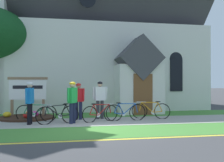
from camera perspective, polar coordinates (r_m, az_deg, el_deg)
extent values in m
plane|color=#3D3D3F|center=(13.56, -4.78, -7.33)|extent=(140.00, 140.00, 0.00)
cube|color=#99968E|center=(11.50, -3.45, -8.53)|extent=(32.00, 2.50, 0.01)
cube|color=#427F33|center=(9.15, -1.49, -10.61)|extent=(32.00, 2.31, 0.01)
cube|color=#427F33|center=(13.86, -4.73, -7.16)|extent=(24.00, 2.30, 0.01)
cube|color=yellow|center=(7.89, 0.08, -12.25)|extent=(28.00, 0.16, 0.01)
cube|color=silver|center=(20.24, -6.67, 2.16)|extent=(14.87, 10.64, 5.10)
cube|color=#424247|center=(20.85, -6.65, 13.68)|extent=(15.37, 10.83, 10.83)
cube|color=silver|center=(14.64, 5.60, -1.72)|extent=(2.40, 1.60, 2.60)
cube|color=#424247|center=(14.70, 5.60, 4.72)|extent=(2.40, 1.80, 2.40)
cube|color=brown|center=(13.87, 6.56, -2.82)|extent=(1.00, 0.06, 2.10)
cube|color=black|center=(16.25, 13.41, 1.23)|extent=(0.76, 0.06, 1.90)
cone|color=black|center=(16.31, 13.40, 4.57)|extent=(0.80, 0.06, 0.80)
cube|color=#7F6047|center=(13.57, -20.34, -5.48)|extent=(0.12, 0.12, 0.85)
cube|color=#7F6047|center=(13.35, -14.27, -5.58)|extent=(0.12, 0.12, 0.85)
cube|color=white|center=(13.39, -17.32, -1.72)|extent=(1.71, 0.14, 0.94)
cube|color=#7F6047|center=(13.39, -17.31, 0.54)|extent=(1.83, 0.19, 0.12)
cube|color=black|center=(13.35, -17.35, -1.24)|extent=(1.37, 0.06, 0.16)
cylinder|color=#382319|center=(13.00, -17.58, -7.38)|extent=(2.49, 2.49, 0.10)
ellipsoid|color=#CC338C|center=(12.92, -16.02, -6.67)|extent=(0.36, 0.36, 0.24)
ellipsoid|color=gold|center=(13.29, -16.98, -6.49)|extent=(0.36, 0.36, 0.24)
ellipsoid|color=gold|center=(13.04, -21.24, -6.59)|extent=(0.36, 0.36, 0.24)
ellipsoid|color=red|center=(12.38, -17.44, -6.93)|extent=(0.36, 0.36, 0.24)
torus|color=black|center=(12.52, 10.53, -6.30)|extent=(0.68, 0.31, 0.72)
torus|color=black|center=(12.58, 5.83, -6.28)|extent=(0.68, 0.31, 0.72)
cylinder|color=orange|center=(12.53, 7.42, -5.52)|extent=(0.53, 0.24, 0.47)
cylinder|color=orange|center=(12.51, 7.93, -4.49)|extent=(0.72, 0.32, 0.05)
cylinder|color=orange|center=(12.51, 9.16, -5.50)|extent=(0.25, 0.13, 0.47)
cylinder|color=orange|center=(12.53, 9.59, -6.42)|extent=(0.40, 0.19, 0.09)
cylinder|color=orange|center=(12.50, 10.10, -5.38)|extent=(0.21, 0.12, 0.42)
cylinder|color=orange|center=(12.56, 6.01, -5.40)|extent=(0.12, 0.08, 0.40)
ellipsoid|color=black|center=(12.49, 9.68, -4.32)|extent=(0.25, 0.17, 0.05)
cylinder|color=silver|center=(12.54, 6.20, -4.41)|extent=(0.42, 0.19, 0.03)
cylinder|color=silver|center=(12.54, 8.64, -6.54)|extent=(0.17, 0.09, 0.18)
torus|color=black|center=(11.60, 0.47, -6.76)|extent=(0.73, 0.04, 0.73)
torus|color=black|center=(11.85, 5.39, -6.62)|extent=(0.73, 0.04, 0.73)
cylinder|color=#194CA5|center=(11.74, 3.74, -5.86)|extent=(0.56, 0.04, 0.47)
cylinder|color=#194CA5|center=(11.70, 3.20, -4.78)|extent=(0.76, 0.04, 0.04)
cylinder|color=#194CA5|center=(11.65, 1.92, -5.89)|extent=(0.26, 0.04, 0.46)
cylinder|color=#194CA5|center=(11.65, 1.47, -6.86)|extent=(0.42, 0.04, 0.09)
cylinder|color=#194CA5|center=(11.60, 0.92, -5.78)|extent=(0.22, 0.04, 0.41)
cylinder|color=#194CA5|center=(11.82, 5.19, -5.69)|extent=(0.12, 0.04, 0.40)
ellipsoid|color=black|center=(11.60, 1.37, -4.65)|extent=(0.24, 0.08, 0.05)
cylinder|color=silver|center=(11.79, 5.00, -4.66)|extent=(0.44, 0.03, 0.03)
cylinder|color=silver|center=(11.70, 2.46, -6.96)|extent=(0.18, 0.02, 0.18)
torus|color=black|center=(12.11, -18.08, -6.50)|extent=(0.70, 0.21, 0.72)
torus|color=black|center=(11.77, -13.27, -6.69)|extent=(0.70, 0.21, 0.72)
cylinder|color=#19723F|center=(11.86, -14.93, -5.89)|extent=(0.56, 0.18, 0.44)
cylinder|color=#19723F|center=(11.88, -15.46, -4.88)|extent=(0.77, 0.23, 0.04)
cylinder|color=#19723F|center=(11.99, -16.71, -5.83)|extent=(0.26, 0.10, 0.43)
cylinder|color=#19723F|center=(12.04, -17.14, -6.66)|extent=(0.42, 0.14, 0.09)
cylinder|color=#19723F|center=(12.06, -17.66, -5.67)|extent=(0.22, 0.09, 0.38)
cylinder|color=#19723F|center=(11.76, -13.46, -5.81)|extent=(0.12, 0.06, 0.37)
ellipsoid|color=black|center=(12.01, -17.23, -4.69)|extent=(0.25, 0.14, 0.05)
cylinder|color=silver|center=(11.76, -13.66, -4.84)|extent=(0.43, 0.14, 0.03)
cylinder|color=silver|center=(11.97, -16.19, -6.83)|extent=(0.18, 0.06, 0.18)
torus|color=black|center=(11.19, -8.81, -6.99)|extent=(0.71, 0.23, 0.73)
torus|color=black|center=(10.93, -14.00, -7.14)|extent=(0.71, 0.23, 0.73)
cylinder|color=black|center=(10.99, -12.20, -6.29)|extent=(0.55, 0.19, 0.44)
cylinder|color=black|center=(11.00, -11.63, -5.09)|extent=(0.74, 0.24, 0.08)
cylinder|color=black|center=(11.09, -10.29, -6.13)|extent=(0.26, 0.10, 0.47)
cylinder|color=black|center=(11.14, -9.83, -7.15)|extent=(0.41, 0.15, 0.09)
cylinder|color=black|center=(11.14, -9.27, -5.97)|extent=(0.22, 0.09, 0.42)
cylinder|color=black|center=(10.92, -13.78, -6.19)|extent=(0.12, 0.07, 0.37)
ellipsoid|color=black|center=(11.10, -9.72, -4.79)|extent=(0.25, 0.14, 0.05)
cylinder|color=silver|center=(10.91, -13.57, -5.13)|extent=(0.43, 0.15, 0.03)
cylinder|color=silver|center=(11.08, -10.86, -7.32)|extent=(0.18, 0.07, 0.18)
torus|color=black|center=(11.18, -4.74, -7.08)|extent=(0.66, 0.30, 0.70)
torus|color=black|center=(11.71, -0.28, -6.78)|extent=(0.66, 0.30, 0.70)
cylinder|color=#A51E19|center=(11.50, -1.75, -6.06)|extent=(0.53, 0.25, 0.46)
cylinder|color=#A51E19|center=(11.42, -2.24, -4.97)|extent=(0.72, 0.33, 0.05)
cylinder|color=#A51E19|center=(11.31, -3.40, -6.12)|extent=(0.25, 0.13, 0.46)
cylinder|color=#A51E19|center=(11.28, -3.81, -7.14)|extent=(0.40, 0.19, 0.09)
cylinder|color=#A51E19|center=(11.20, -4.32, -6.04)|extent=(0.22, 0.12, 0.41)
cylinder|color=#A51E19|center=(11.66, -0.45, -5.86)|extent=(0.12, 0.08, 0.39)
ellipsoid|color=black|center=(11.23, -3.90, -4.86)|extent=(0.25, 0.17, 0.05)
cylinder|color=silver|center=(11.62, -0.62, -4.83)|extent=(0.42, 0.20, 0.03)
cylinder|color=silver|center=(11.39, -2.91, -7.21)|extent=(0.17, 0.09, 0.18)
cylinder|color=black|center=(11.17, -16.83, -6.64)|extent=(0.15, 0.15, 0.82)
cylinder|color=black|center=(11.00, -17.11, -6.73)|extent=(0.15, 0.15, 0.82)
cube|color=blue|center=(11.03, -16.96, -3.00)|extent=(0.29, 0.49, 0.60)
sphere|color=tan|center=(11.02, -16.95, -0.89)|extent=(0.21, 0.21, 0.21)
ellipsoid|color=silver|center=(11.02, -16.95, -0.58)|extent=(0.30, 0.27, 0.15)
cylinder|color=blue|center=(11.29, -16.34, -2.79)|extent=(0.09, 0.19, 0.55)
cylinder|color=blue|center=(10.77, -17.61, -2.90)|extent=(0.09, 0.15, 0.55)
cylinder|color=#2D2D33|center=(12.24, -2.99, -6.08)|extent=(0.15, 0.15, 0.84)
cylinder|color=#2D2D33|center=(12.30, -2.11, -6.06)|extent=(0.15, 0.15, 0.84)
cube|color=silver|center=(12.22, -2.55, -2.67)|extent=(0.50, 0.28, 0.61)
sphere|color=tan|center=(12.21, -2.55, -0.73)|extent=(0.22, 0.22, 0.22)
ellipsoid|color=black|center=(12.21, -2.55, -0.45)|extent=(0.27, 0.31, 0.15)
cylinder|color=silver|center=(12.17, -3.89, -2.54)|extent=(0.09, 0.16, 0.56)
cylinder|color=silver|center=(12.28, -1.22, -2.52)|extent=(0.09, 0.25, 0.55)
cylinder|color=#191E38|center=(12.21, -7.51, -6.19)|extent=(0.15, 0.15, 0.80)
cylinder|color=#191E38|center=(12.10, -6.66, -6.24)|extent=(0.15, 0.15, 0.80)
cube|color=red|center=(12.11, -7.08, -2.95)|extent=(0.49, 0.42, 0.58)
sphere|color=#936B51|center=(12.10, -7.08, -1.07)|extent=(0.21, 0.21, 0.21)
ellipsoid|color=red|center=(12.10, -7.08, -0.81)|extent=(0.33, 0.34, 0.14)
cylinder|color=red|center=(12.28, -8.09, -2.78)|extent=(0.09, 0.16, 0.53)
cylinder|color=red|center=(11.93, -6.04, -2.84)|extent=(0.09, 0.17, 0.53)
cylinder|color=#191E38|center=(11.07, -8.10, -6.70)|extent=(0.15, 0.15, 0.83)
cylinder|color=#191E38|center=(10.87, -8.61, -6.81)|extent=(0.15, 0.15, 0.83)
cube|color=green|center=(10.92, -8.35, -3.00)|extent=(0.40, 0.51, 0.61)
sphere|color=tan|center=(10.91, -8.35, -0.85)|extent=(0.21, 0.21, 0.21)
ellipsoid|color=gold|center=(10.91, -8.34, -0.54)|extent=(0.34, 0.33, 0.15)
cylinder|color=green|center=(11.15, -7.52, -2.80)|extent=(0.09, 0.14, 0.55)
cylinder|color=green|center=(10.68, -9.22, -2.89)|extent=(0.09, 0.10, 0.55)
cylinder|color=#4C3823|center=(21.93, 10.66, -1.44)|extent=(0.24, 0.24, 2.51)
cone|color=#14471E|center=(22.16, 10.64, 7.72)|extent=(4.15, 4.15, 4.55)
ellipsoid|color=#847A5B|center=(90.29, -17.69, -1.51)|extent=(90.73, 53.83, 25.10)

